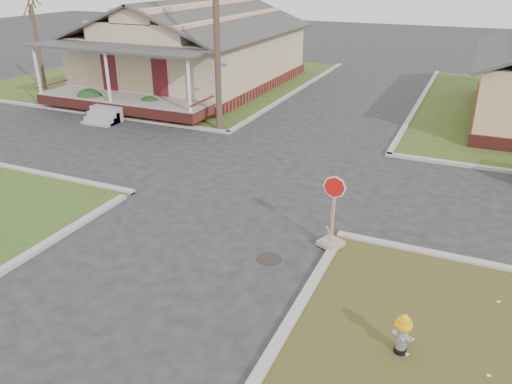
% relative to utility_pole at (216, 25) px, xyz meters
% --- Properties ---
extents(ground, '(120.00, 120.00, 0.00)m').
position_rel_utility_pole_xyz_m(ground, '(4.20, -8.90, -4.66)').
color(ground, '#232326').
rests_on(ground, ground).
extents(verge_far_left, '(19.00, 19.00, 0.05)m').
position_rel_utility_pole_xyz_m(verge_far_left, '(-8.80, 9.10, -4.64)').
color(verge_far_left, '#354D1B').
rests_on(verge_far_left, ground).
extents(curbs, '(80.00, 40.00, 0.12)m').
position_rel_utility_pole_xyz_m(curbs, '(4.20, -3.90, -4.66)').
color(curbs, '#A8A298').
rests_on(curbs, ground).
extents(manhole, '(0.64, 0.64, 0.01)m').
position_rel_utility_pole_xyz_m(manhole, '(6.40, -9.40, -4.66)').
color(manhole, black).
rests_on(manhole, ground).
extents(corner_house, '(10.10, 15.50, 5.30)m').
position_rel_utility_pole_xyz_m(corner_house, '(-5.80, 7.78, -2.38)').
color(corner_house, maroon).
rests_on(corner_house, ground).
extents(utility_pole, '(1.80, 0.28, 9.00)m').
position_rel_utility_pole_xyz_m(utility_pole, '(0.00, 0.00, 0.00)').
color(utility_pole, '#402E25').
rests_on(utility_pole, ground).
extents(tree_far_left, '(0.22, 0.22, 4.90)m').
position_rel_utility_pole_xyz_m(tree_far_left, '(-13.80, 3.10, -2.16)').
color(tree_far_left, '#402E25').
rests_on(tree_far_left, verge_far_left).
extents(fire_hydrant, '(0.33, 0.33, 0.89)m').
position_rel_utility_pole_xyz_m(fire_hydrant, '(10.07, -11.57, -4.12)').
color(fire_hydrant, black).
rests_on(fire_hydrant, ground).
extents(stop_sign, '(0.58, 0.56, 2.04)m').
position_rel_utility_pole_xyz_m(stop_sign, '(7.68, -8.16, -4.17)').
color(stop_sign, tan).
rests_on(stop_sign, ground).
extents(hedge_left, '(1.47, 1.21, 1.13)m').
position_rel_utility_pole_xyz_m(hedge_left, '(-7.66, 0.15, -4.05)').
color(hedge_left, '#163E17').
rests_on(hedge_left, verge_far_left).
extents(hedge_right, '(1.33, 1.09, 1.01)m').
position_rel_utility_pole_xyz_m(hedge_right, '(-4.31, 0.66, -4.11)').
color(hedge_right, '#163E17').
rests_on(hedge_right, verge_far_left).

